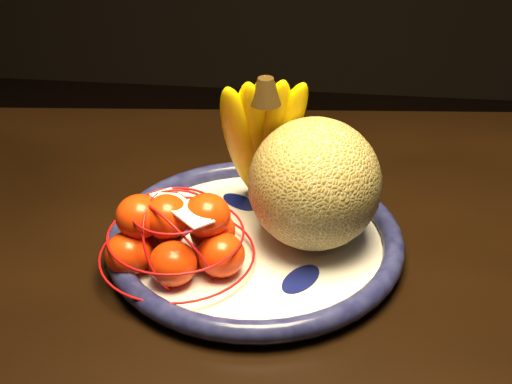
# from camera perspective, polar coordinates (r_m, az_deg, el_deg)

# --- Properties ---
(dining_table) EXTENTS (1.60, 1.05, 0.76)m
(dining_table) POSITION_cam_1_polar(r_m,az_deg,el_deg) (0.80, -10.64, -12.72)
(dining_table) COLOR black
(dining_table) RESTS_ON ground
(fruit_bowl) EXTENTS (0.33, 0.33, 0.03)m
(fruit_bowl) POSITION_cam_1_polar(r_m,az_deg,el_deg) (0.79, -0.08, -3.89)
(fruit_bowl) COLOR white
(fruit_bowl) RESTS_ON dining_table
(cantaloupe) EXTENTS (0.14, 0.14, 0.14)m
(cantaloupe) POSITION_cam_1_polar(r_m,az_deg,el_deg) (0.76, 4.71, 0.65)
(cantaloupe) COLOR olive
(cantaloupe) RESTS_ON fruit_bowl
(banana_bunch) EXTENTS (0.12, 0.12, 0.19)m
(banana_bunch) POSITION_cam_1_polar(r_m,az_deg,el_deg) (0.80, 0.34, 4.68)
(banana_bunch) COLOR #FFC800
(banana_bunch) RESTS_ON fruit_bowl
(mandarin_bag) EXTENTS (0.17, 0.17, 0.10)m
(mandarin_bag) POSITION_cam_1_polar(r_m,az_deg,el_deg) (0.74, -6.38, -3.53)
(mandarin_bag) COLOR #FF3F0B
(mandarin_bag) RESTS_ON fruit_bowl
(price_tag) EXTENTS (0.07, 0.07, 0.01)m
(price_tag) POSITION_cam_1_polar(r_m,az_deg,el_deg) (0.72, -5.97, -1.28)
(price_tag) COLOR white
(price_tag) RESTS_ON mandarin_bag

